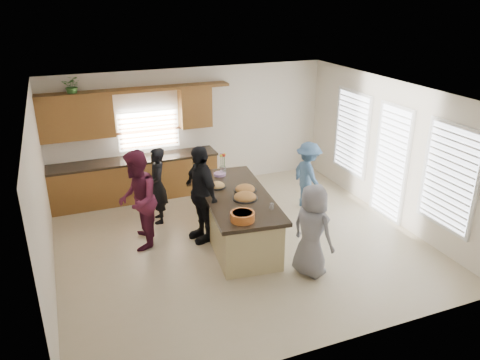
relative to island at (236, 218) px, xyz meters
name	(u,v)px	position (x,y,z in m)	size (l,w,h in m)	color
floor	(239,242)	(0.02, -0.10, -0.45)	(6.50, 6.50, 0.00)	#C6B493
room_shell	(239,145)	(0.02, -0.10, 1.45)	(6.52, 6.02, 2.81)	silver
back_cabinetry	(132,160)	(-1.45, 2.63, 0.46)	(4.08, 0.66, 2.46)	brown
right_wall_glazing	(393,156)	(3.24, -0.23, 0.89)	(0.06, 4.00, 2.25)	white
island	(236,218)	(0.00, 0.00, 0.00)	(1.46, 2.82, 0.95)	tan
platter_front	(245,197)	(0.07, -0.26, 0.53)	(0.45, 0.45, 0.18)	black
platter_mid	(245,189)	(0.20, 0.07, 0.52)	(0.41, 0.41, 0.17)	black
platter_back	(217,186)	(-0.22, 0.42, 0.52)	(0.33, 0.33, 0.13)	black
salad_bowl	(242,216)	(-0.29, -1.02, 0.58)	(0.40, 0.40, 0.14)	#C86224
clear_cup	(272,206)	(0.32, -0.82, 0.55)	(0.08, 0.08, 0.11)	white
plate_stack	(220,174)	(0.03, 0.97, 0.52)	(0.24, 0.24, 0.05)	#AE83BE
flower_vase	(223,164)	(0.11, 1.02, 0.72)	(0.14, 0.14, 0.43)	silver
potted_plant	(72,86)	(-2.47, 2.72, 2.15)	(0.36, 0.31, 0.40)	#3E7A31
woman_left_back	(158,186)	(-1.17, 1.32, 0.32)	(0.57, 0.37, 1.55)	black
woman_left_mid	(138,200)	(-1.71, 0.46, 0.46)	(0.89, 0.69, 1.83)	#581A32
woman_left_front	(201,194)	(-0.59, 0.29, 0.47)	(1.08, 0.45, 1.85)	black
woman_right_back	(308,175)	(1.94, 0.79, 0.28)	(0.95, 0.54, 1.47)	#3B5B81
woman_right_front	(312,231)	(0.73, -1.49, 0.34)	(0.77, 0.50, 1.58)	slate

